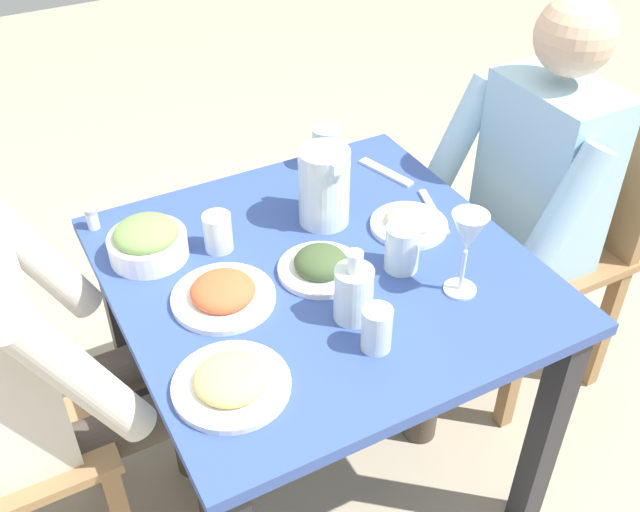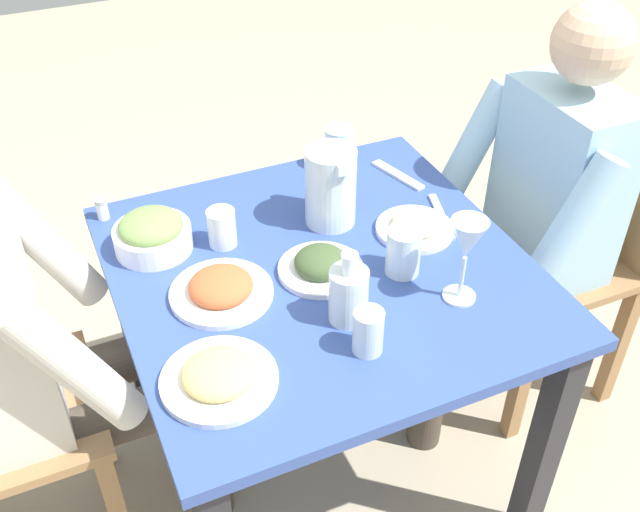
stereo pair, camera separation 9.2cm
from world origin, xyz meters
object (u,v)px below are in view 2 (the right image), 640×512
diner_far (44,339)px  salad_bowl (152,233)px  diner_near (525,213)px  water_glass_center (222,228)px  plate_beans (415,226)px  plate_dolmas (321,265)px  salt_shaker (102,208)px  water_pitcher (330,186)px  plate_rice_curry (221,289)px  oil_carafe (348,297)px  dining_table (322,308)px  plate_fries (219,376)px  water_glass_near_left (368,331)px  chair_near (577,240)px  water_glass_near_right (403,252)px  wine_glass (467,244)px

diner_far → salad_bowl: size_ratio=6.80×
diner_near → water_glass_center: 0.78m
plate_beans → water_glass_center: size_ratio=2.03×
plate_dolmas → salt_shaker: 0.56m
water_pitcher → salt_shaker: 0.55m
plate_rice_curry → oil_carafe: 0.27m
dining_table → salad_bowl: 0.42m
diner_far → water_pitcher: 0.71m
plate_dolmas → plate_beans: plate_dolmas is taller
dining_table → salt_shaker: salt_shaker is taller
diner_far → plate_fries: bearing=-138.2°
water_glass_near_left → plate_dolmas: bearing=-3.1°
water_pitcher → salt_shaker: (0.23, 0.49, -0.07)m
chair_near → water_glass_near_right: bearing=102.1°
chair_near → salt_shaker: size_ratio=16.65×
water_glass_near_right → wine_glass: 0.17m
chair_near → diner_far: size_ratio=0.75×
plate_beans → plate_rice_curry: 0.48m
dining_table → diner_near: 0.60m
plate_dolmas → oil_carafe: 0.16m
dining_table → water_pitcher: 0.28m
plate_fries → water_glass_near_right: 0.49m
chair_near → oil_carafe: 0.89m
wine_glass → salt_shaker: 0.87m
diner_far → wine_glass: diner_far is taller
plate_dolmas → wine_glass: (-0.19, -0.23, 0.12)m
salad_bowl → plate_fries: 0.45m
water_pitcher → oil_carafe: (-0.32, 0.11, -0.04)m
dining_table → wine_glass: bearing=-133.0°
plate_rice_curry → water_glass_near_right: size_ratio=2.03×
diner_near → water_glass_near_left: bearing=117.4°
oil_carafe → water_pitcher: bearing=-18.5°
dining_table → salt_shaker: 0.58m
salad_bowl → oil_carafe: (-0.39, -0.30, 0.01)m
dining_table → plate_fries: size_ratio=4.04×
salt_shaker → water_glass_near_right: bearing=-129.9°
salad_bowl → plate_beans: 0.60m
wine_glass → oil_carafe: wine_glass is taller
water_glass_near_right → salt_shaker: (0.47, 0.56, -0.03)m
diner_far → plate_dolmas: 0.60m
wine_glass → salt_shaker: size_ratio=3.63×
plate_fries → water_glass_near_right: bearing=-72.3°
water_glass_near_right → salt_shaker: 0.73m
diner_far → plate_rice_curry: (-0.09, -0.36, 0.08)m
plate_beans → plate_fries: (-0.26, 0.56, 0.00)m
plate_rice_curry → water_glass_near_left: (-0.27, -0.21, 0.03)m
dining_table → diner_far: 0.61m
plate_dolmas → water_glass_near_left: water_glass_near_left is taller
dining_table → salad_bowl: size_ratio=5.05×
water_glass_near_left → water_glass_center: bearing=18.9°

